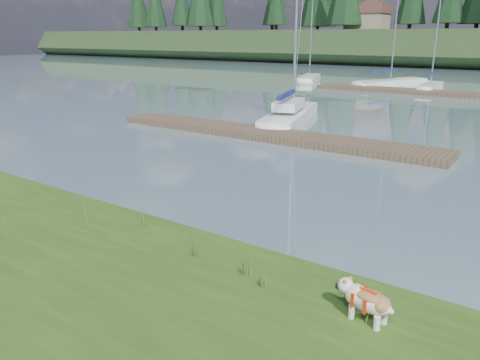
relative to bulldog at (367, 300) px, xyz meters
The scene contains 15 objects.
ground 33.13m from the bulldog, 98.66° to the left, with size 200.00×200.00×0.00m, color #79949F.
bulldog is the anchor object (origin of this frame).
sailboat_main 19.55m from the bulldog, 121.65° to the left, with size 4.04×8.69×12.35m.
dock_near 14.79m from the bulldog, 127.43° to the left, with size 16.00×2.00×0.30m, color #4C3D2C.
sailboat_bg_0 42.48m from the bulldog, 117.57° to the left, with size 3.70×7.38×10.67m.
sailboat_bg_1 39.75m from the bulldog, 106.27° to the left, with size 5.16×9.09×13.45m.
sailboat_bg_2 36.91m from the bulldog, 101.79° to the left, with size 1.45×6.02×9.20m.
weed_0 5.41m from the bulldog, behind, with size 0.17×0.14×0.64m.
weed_1 3.53m from the bulldog, behind, with size 0.17×0.14×0.52m.
weed_2 2.25m from the bulldog, behind, with size 0.17×0.14×0.59m.
weed_3 6.72m from the bulldog, behind, with size 0.17×0.14×0.49m.
weed_4 1.78m from the bulldog, behind, with size 0.17×0.14×0.40m.
weed_5 0.12m from the bulldog, 14.35° to the left, with size 0.17×0.14×0.65m.
mud_lip 5.15m from the bulldog, 167.11° to the left, with size 60.00×0.50×0.14m, color #33281C.
house_0 77.87m from the bulldog, 110.35° to the left, with size 6.30×5.30×4.65m.
Camera 1 is at (6.88, -8.80, 4.43)m, focal length 35.00 mm.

